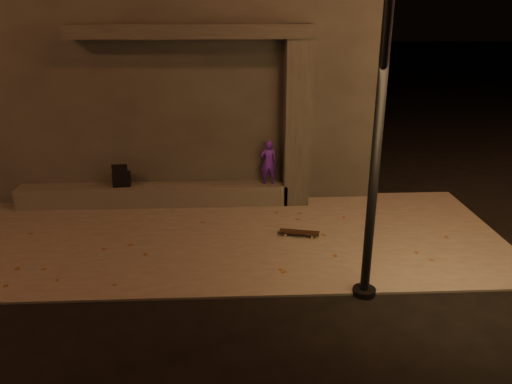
{
  "coord_description": "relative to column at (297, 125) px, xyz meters",
  "views": [
    {
      "loc": [
        0.3,
        -6.87,
        4.24
      ],
      "look_at": [
        0.73,
        2.0,
        0.94
      ],
      "focal_mm": 35.0,
      "sensor_mm": 36.0,
      "label": 1
    }
  ],
  "objects": [
    {
      "name": "backpack",
      "position": [
        -3.88,
        0.0,
        -1.17
      ],
      "size": [
        0.39,
        0.27,
        0.53
      ],
      "rotation": [
        0.0,
        0.0,
        0.06
      ],
      "color": "black",
      "rests_on": "ledge"
    },
    {
      "name": "building",
      "position": [
        -2.7,
        2.74,
        0.77
      ],
      "size": [
        9.0,
        5.1,
        5.22
      ],
      "color": "#373432",
      "rests_on": "ground"
    },
    {
      "name": "skateboarder",
      "position": [
        -0.61,
        0.0,
        -0.85
      ],
      "size": [
        0.37,
        0.24,
        1.0
      ],
      "primitive_type": "imported",
      "rotation": [
        0.0,
        0.0,
        3.13
      ],
      "color": "#521CBA",
      "rests_on": "ledge"
    },
    {
      "name": "column",
      "position": [
        0.0,
        0.0,
        0.0
      ],
      "size": [
        0.55,
        0.55,
        3.6
      ],
      "primitive_type": "cube",
      "color": "#373432",
      "rests_on": "sidewalk"
    },
    {
      "name": "skateboard",
      "position": [
        -0.13,
        -1.83,
        -1.73
      ],
      "size": [
        0.81,
        0.37,
        0.09
      ],
      "rotation": [
        0.0,
        0.0,
        -0.23
      ],
      "color": "black",
      "rests_on": "sidewalk"
    },
    {
      "name": "canopy",
      "position": [
        -2.2,
        0.05,
        1.94
      ],
      "size": [
        5.0,
        0.7,
        0.28
      ],
      "primitive_type": "cube",
      "color": "#373432",
      "rests_on": "column"
    },
    {
      "name": "ground",
      "position": [
        -1.7,
        -3.75,
        -1.84
      ],
      "size": [
        120.0,
        120.0,
        0.0
      ],
      "primitive_type": "plane",
      "color": "black",
      "rests_on": "ground"
    },
    {
      "name": "ledge",
      "position": [
        -3.2,
        0.0,
        -1.58
      ],
      "size": [
        6.0,
        0.55,
        0.45
      ],
      "primitive_type": "cube",
      "color": "#53514B",
      "rests_on": "sidewalk"
    },
    {
      "name": "sidewalk",
      "position": [
        -1.7,
        -1.75,
        -1.82
      ],
      "size": [
        11.0,
        4.4,
        0.04
      ],
      "primitive_type": "cube",
      "color": "#625D57",
      "rests_on": "ground"
    }
  ]
}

